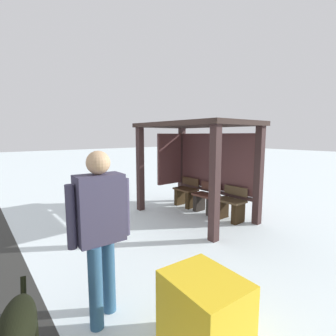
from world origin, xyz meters
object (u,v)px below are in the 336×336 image
object	(u,v)px
bus_shelter	(198,148)
person_walking	(100,222)
grit_bin	(204,317)
bench_right_inside	(230,207)
dog	(16,334)
bench_left_inside	(186,195)
bench_center_inside	(206,200)

from	to	relation	value
bus_shelter	person_walking	world-z (taller)	bus_shelter
grit_bin	bench_right_inside	bearing A→B (deg)	123.72
person_walking	dog	xyz separation A→B (m)	(0.24, -0.82, -0.64)
bus_shelter	dog	bearing A→B (deg)	-62.47
bus_shelter	bench_right_inside	world-z (taller)	bus_shelter
bus_shelter	grit_bin	world-z (taller)	bus_shelter
bench_left_inside	bench_right_inside	distance (m)	1.50
person_walking	grit_bin	xyz separation A→B (m)	(0.98, 0.51, -0.70)
dog	grit_bin	bearing A→B (deg)	60.79
dog	grit_bin	distance (m)	1.52
person_walking	bus_shelter	bearing A→B (deg)	119.94
bench_center_inside	grit_bin	size ratio (longest dim) A/B	1.03
bench_center_inside	grit_bin	xyz separation A→B (m)	(2.82, -3.10, 0.06)
bench_left_inside	dog	world-z (taller)	bench_left_inside
person_walking	dog	world-z (taller)	person_walking
person_walking	grit_bin	distance (m)	1.31
bench_left_inside	bench_right_inside	world-z (taller)	bench_left_inside
bus_shelter	person_walking	distance (m)	3.94
bench_right_inside	grit_bin	world-z (taller)	bench_right_inside
dog	person_walking	bearing A→B (deg)	106.38
person_walking	grit_bin	size ratio (longest dim) A/B	2.44
bench_center_inside	dog	xyz separation A→B (m)	(2.08, -4.42, 0.12)
bench_left_inside	dog	xyz separation A→B (m)	(2.83, -4.42, 0.11)
bench_left_inside	person_walking	xyz separation A→B (m)	(2.59, -3.61, 0.75)
bench_right_inside	person_walking	xyz separation A→B (m)	(1.09, -3.61, 0.75)
bench_right_inside	person_walking	world-z (taller)	person_walking
bench_left_inside	bench_center_inside	xyz separation A→B (m)	(0.75, 0.00, -0.01)
bench_left_inside	bench_right_inside	xyz separation A→B (m)	(1.50, 0.00, -0.00)
bench_center_inside	grit_bin	world-z (taller)	bench_center_inside
bench_right_inside	bus_shelter	bearing A→B (deg)	-165.26
bus_shelter	bench_center_inside	xyz separation A→B (m)	(0.11, 0.23, -1.34)
grit_bin	dog	bearing A→B (deg)	-119.21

